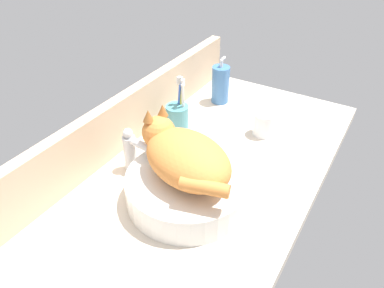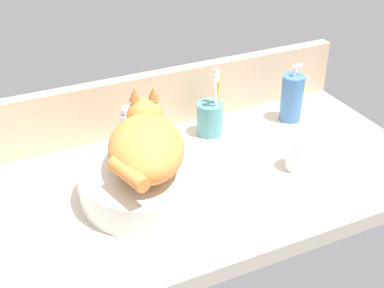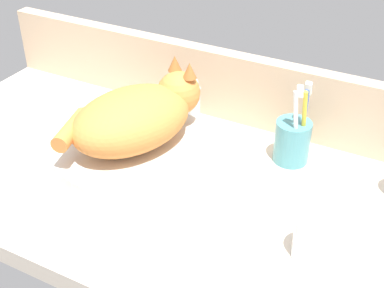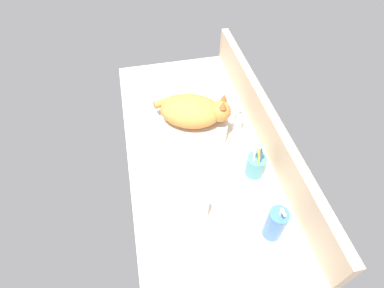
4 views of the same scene
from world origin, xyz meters
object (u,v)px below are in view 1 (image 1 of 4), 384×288
(soap_dispenser, at_px, (220,84))
(toothbrush_cup, at_px, (178,117))
(sink_basin, at_px, (188,188))
(faucet, at_px, (133,150))
(water_glass, at_px, (264,125))
(cat, at_px, (184,155))

(soap_dispenser, bearing_deg, toothbrush_cup, 173.81)
(sink_basin, height_order, soap_dispenser, soap_dispenser)
(faucet, xyz_separation_m, water_glass, (0.36, -0.24, -0.04))
(sink_basin, height_order, toothbrush_cup, toothbrush_cup)
(soap_dispenser, bearing_deg, sink_basin, -161.47)
(water_glass, bearing_deg, sink_basin, 172.37)
(faucet, distance_m, soap_dispenser, 0.49)
(cat, relative_size, water_glass, 3.97)
(toothbrush_cup, bearing_deg, sink_basin, -142.89)
(cat, relative_size, faucet, 2.22)
(water_glass, bearing_deg, soap_dispenser, 60.49)
(sink_basin, height_order, faucet, faucet)
(sink_basin, relative_size, soap_dispenser, 1.85)
(toothbrush_cup, bearing_deg, cat, -144.35)
(cat, height_order, water_glass, cat)
(faucet, height_order, soap_dispenser, soap_dispenser)
(faucet, height_order, water_glass, faucet)
(sink_basin, distance_m, toothbrush_cup, 0.33)
(soap_dispenser, height_order, water_glass, soap_dispenser)
(sink_basin, height_order, water_glass, same)
(soap_dispenser, xyz_separation_m, toothbrush_cup, (-0.25, 0.03, -0.02))
(sink_basin, distance_m, soap_dispenser, 0.54)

